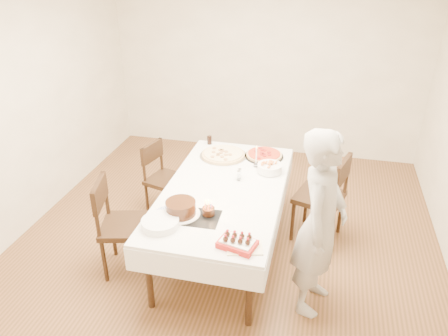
% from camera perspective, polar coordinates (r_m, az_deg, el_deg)
% --- Properties ---
extents(floor, '(5.00, 5.00, 0.00)m').
position_cam_1_polar(floor, '(4.80, 0.25, -9.80)').
color(floor, '#4F351B').
rests_on(floor, ground).
extents(wall_back, '(4.50, 0.04, 2.70)m').
position_cam_1_polar(wall_back, '(6.47, 5.52, 13.43)').
color(wall_back, beige).
rests_on(wall_back, floor).
extents(wall_front, '(4.50, 0.04, 2.70)m').
position_cam_1_polar(wall_front, '(2.16, -16.12, -20.11)').
color(wall_front, beige).
rests_on(wall_front, floor).
extents(wall_left, '(0.04, 5.00, 2.70)m').
position_cam_1_polar(wall_left, '(5.10, -25.35, 7.01)').
color(wall_left, beige).
rests_on(wall_left, floor).
extents(dining_table, '(1.85, 2.41, 0.75)m').
position_cam_1_polar(dining_table, '(4.50, -0.00, -6.81)').
color(dining_table, silver).
rests_on(dining_table, floor).
extents(chair_right_savory, '(0.64, 0.64, 1.00)m').
position_cam_1_polar(chair_right_savory, '(4.75, 12.33, -3.71)').
color(chair_right_savory, '#311E10').
rests_on(chair_right_savory, floor).
extents(chair_left_savory, '(0.55, 0.55, 0.87)m').
position_cam_1_polar(chair_left_savory, '(5.13, -7.49, -1.57)').
color(chair_left_savory, '#311E10').
rests_on(chair_left_savory, floor).
extents(chair_left_dessert, '(0.62, 0.62, 0.99)m').
position_cam_1_polar(chair_left_dessert, '(4.30, -12.61, -7.40)').
color(chair_left_dessert, '#311E10').
rests_on(chair_left_dessert, floor).
extents(person, '(0.52, 0.69, 1.69)m').
position_cam_1_polar(person, '(3.70, 12.48, -7.18)').
color(person, '#B4AFAA').
rests_on(person, floor).
extents(pizza_white, '(0.62, 0.62, 0.04)m').
position_cam_1_polar(pizza_white, '(4.92, -0.10, 1.77)').
color(pizza_white, beige).
rests_on(pizza_white, dining_table).
extents(pizza_pepperoni, '(0.56, 0.56, 0.04)m').
position_cam_1_polar(pizza_pepperoni, '(4.94, 5.26, 1.72)').
color(pizza_pepperoni, red).
rests_on(pizza_pepperoni, dining_table).
extents(red_placemat, '(0.26, 0.26, 0.01)m').
position_cam_1_polar(red_placemat, '(4.77, 5.75, 0.45)').
color(red_placemat, '#B21E1E').
rests_on(red_placemat, dining_table).
extents(pasta_bowl, '(0.33, 0.33, 0.08)m').
position_cam_1_polar(pasta_bowl, '(4.60, 5.98, 0.02)').
color(pasta_bowl, white).
rests_on(pasta_bowl, dining_table).
extents(taper_candle, '(0.07, 0.07, 0.25)m').
position_cam_1_polar(taper_candle, '(4.67, 4.24, 1.55)').
color(taper_candle, white).
rests_on(taper_candle, dining_table).
extents(shaker_pair, '(0.10, 0.10, 0.11)m').
position_cam_1_polar(shaker_pair, '(4.42, 1.93, -1.01)').
color(shaker_pair, white).
rests_on(shaker_pair, dining_table).
extents(cola_glass, '(0.07, 0.07, 0.10)m').
position_cam_1_polar(cola_glass, '(5.22, -1.91, 3.67)').
color(cola_glass, black).
rests_on(cola_glass, dining_table).
extents(layer_cake, '(0.35, 0.35, 0.13)m').
position_cam_1_polar(layer_cake, '(3.89, -5.67, -5.25)').
color(layer_cake, '#341A0D').
rests_on(layer_cake, dining_table).
extents(cake_board, '(0.31, 0.31, 0.01)m').
position_cam_1_polar(cake_board, '(3.86, -2.83, -6.56)').
color(cake_board, black).
rests_on(cake_board, dining_table).
extents(birthday_cake, '(0.14, 0.14, 0.13)m').
position_cam_1_polar(birthday_cake, '(3.86, -2.05, -5.22)').
color(birthday_cake, '#3B1E10').
rests_on(birthday_cake, dining_table).
extents(strawberry_box, '(0.34, 0.26, 0.07)m').
position_cam_1_polar(strawberry_box, '(3.51, 1.75, -9.74)').
color(strawberry_box, '#A21712').
rests_on(strawberry_box, dining_table).
extents(box_lid, '(0.32, 0.26, 0.02)m').
position_cam_1_polar(box_lid, '(3.52, 2.69, -10.41)').
color(box_lid, beige).
rests_on(box_lid, dining_table).
extents(plate_stack, '(0.43, 0.43, 0.07)m').
position_cam_1_polar(plate_stack, '(3.78, -8.33, -7.12)').
color(plate_stack, white).
rests_on(plate_stack, dining_table).
extents(china_plate, '(0.33, 0.33, 0.01)m').
position_cam_1_polar(china_plate, '(3.94, -7.34, -5.94)').
color(china_plate, white).
rests_on(china_plate, dining_table).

